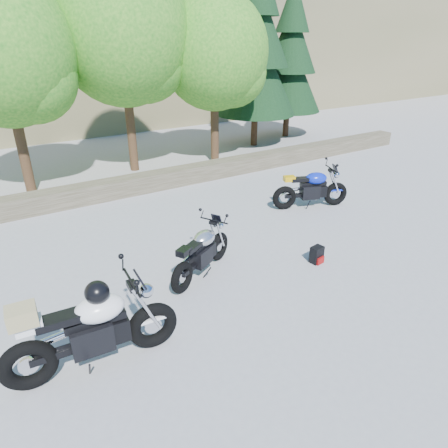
{
  "coord_description": "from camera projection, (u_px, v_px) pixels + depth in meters",
  "views": [
    {
      "loc": [
        -3.58,
        -4.99,
        4.09
      ],
      "look_at": [
        0.2,
        1.0,
        0.75
      ],
      "focal_mm": 32.0,
      "sensor_mm": 36.0,
      "label": 1
    }
  ],
  "objects": [
    {
      "name": "backpack",
      "position": [
        317.0,
        255.0,
        7.9
      ],
      "size": [
        0.28,
        0.25,
        0.34
      ],
      "rotation": [
        0.0,
        0.0,
        0.15
      ],
      "color": "black",
      "rests_on": "ground"
    },
    {
      "name": "tree_decid_left",
      "position": [
        7.0,
        56.0,
        10.04
      ],
      "size": [
        3.67,
        3.67,
        5.62
      ],
      "color": "#382314",
      "rests_on": "ground"
    },
    {
      "name": "silver_bike",
      "position": [
        202.0,
        252.0,
        7.39
      ],
      "size": [
        1.71,
        1.03,
        0.94
      ],
      "rotation": [
        0.0,
        0.0,
        0.5
      ],
      "color": "black",
      "rests_on": "ground"
    },
    {
      "name": "conifer_far",
      "position": [
        290.0,
        58.0,
        16.68
      ],
      "size": [
        2.82,
        2.82,
        6.27
      ],
      "color": "#382314",
      "rests_on": "ground"
    },
    {
      "name": "conifer_near",
      "position": [
        257.0,
        48.0,
        14.98
      ],
      "size": [
        3.17,
        3.17,
        7.06
      ],
      "color": "#382314",
      "rests_on": "ground"
    },
    {
      "name": "white_bike",
      "position": [
        91.0,
        328.0,
        5.21
      ],
      "size": [
        2.35,
        0.74,
        1.3
      ],
      "rotation": [
        0.0,
        0.0,
        -0.07
      ],
      "color": "black",
      "rests_on": "ground"
    },
    {
      "name": "stone_wall",
      "position": [
        134.0,
        185.0,
        11.39
      ],
      "size": [
        22.0,
        0.55,
        0.5
      ],
      "primitive_type": "cube",
      "color": "#46412E",
      "rests_on": "ground"
    },
    {
      "name": "tree_decid_mid",
      "position": [
        126.0,
        38.0,
        11.77
      ],
      "size": [
        4.08,
        4.08,
        6.24
      ],
      "color": "#382314",
      "rests_on": "ground"
    },
    {
      "name": "tree_decid_right",
      "position": [
        218.0,
        56.0,
        12.89
      ],
      "size": [
        3.54,
        3.54,
        5.41
      ],
      "color": "#382314",
      "rests_on": "ground"
    },
    {
      "name": "blue_bike",
      "position": [
        311.0,
        189.0,
        10.33
      ],
      "size": [
        1.97,
        0.93,
        1.03
      ],
      "rotation": [
        0.0,
        0.0,
        -0.36
      ],
      "color": "black",
      "rests_on": "ground"
    },
    {
      "name": "ground",
      "position": [
        244.0,
        283.0,
        7.29
      ],
      "size": [
        90.0,
        90.0,
        0.0
      ],
      "primitive_type": "plane",
      "color": "gray",
      "rests_on": "ground"
    }
  ]
}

